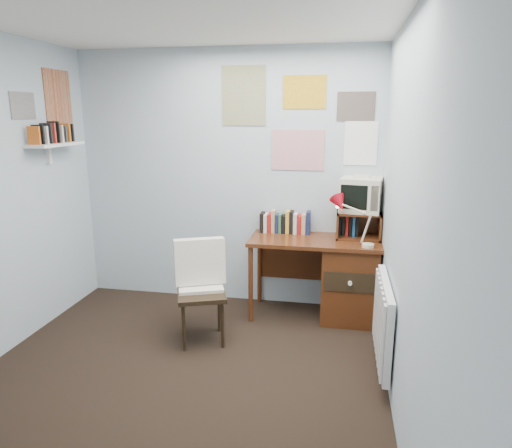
% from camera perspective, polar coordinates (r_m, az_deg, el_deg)
% --- Properties ---
extents(ground, '(3.50, 3.50, 0.00)m').
position_cam_1_polar(ground, '(3.41, -10.99, -20.25)').
color(ground, black).
rests_on(ground, ground).
extents(back_wall, '(3.00, 0.02, 2.50)m').
position_cam_1_polar(back_wall, '(4.55, -3.69, 5.56)').
color(back_wall, '#A6B7BE').
rests_on(back_wall, ground).
extents(right_wall, '(0.02, 3.50, 2.50)m').
position_cam_1_polar(right_wall, '(2.72, 18.56, -0.60)').
color(right_wall, '#A6B7BE').
rests_on(right_wall, ground).
extents(ceiling, '(3.00, 3.50, 0.02)m').
position_cam_1_polar(ceiling, '(2.91, -13.43, 25.50)').
color(ceiling, white).
rests_on(ceiling, back_wall).
extents(desk, '(1.20, 0.55, 0.76)m').
position_cam_1_polar(desk, '(4.35, 10.81, -6.51)').
color(desk, '#592B14').
rests_on(desk, ground).
extents(desk_chair, '(0.54, 0.53, 0.84)m').
position_cam_1_polar(desk_chair, '(3.87, -6.82, -8.75)').
color(desk_chair, black).
rests_on(desk_chair, ground).
extents(desk_lamp, '(0.29, 0.26, 0.39)m').
position_cam_1_polar(desk_lamp, '(4.03, 13.96, -0.18)').
color(desk_lamp, '#AC0B19').
rests_on(desk_lamp, desk).
extents(tv_riser, '(0.40, 0.30, 0.25)m').
position_cam_1_polar(tv_riser, '(4.33, 12.66, -0.09)').
color(tv_riser, '#592B14').
rests_on(tv_riser, desk).
extents(crt_tv, '(0.41, 0.38, 0.34)m').
position_cam_1_polar(crt_tv, '(4.29, 13.01, 3.79)').
color(crt_tv, beige).
rests_on(crt_tv, tv_riser).
extents(book_row, '(0.60, 0.14, 0.22)m').
position_cam_1_polar(book_row, '(4.42, 4.44, 0.28)').
color(book_row, '#592B14').
rests_on(book_row, desk).
extents(radiator, '(0.09, 0.80, 0.60)m').
position_cam_1_polar(radiator, '(3.51, 15.65, -11.62)').
color(radiator, white).
rests_on(radiator, right_wall).
extents(wall_shelf, '(0.20, 0.62, 0.24)m').
position_cam_1_polar(wall_shelf, '(4.49, -23.76, 9.10)').
color(wall_shelf, white).
rests_on(wall_shelf, left_wall).
extents(posters_back, '(1.20, 0.01, 0.90)m').
position_cam_1_polar(posters_back, '(4.38, 5.33, 13.10)').
color(posters_back, white).
rests_on(posters_back, back_wall).
extents(posters_left, '(0.01, 0.70, 0.60)m').
position_cam_1_polar(posters_left, '(4.54, -25.24, 13.81)').
color(posters_left, white).
rests_on(posters_left, left_wall).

